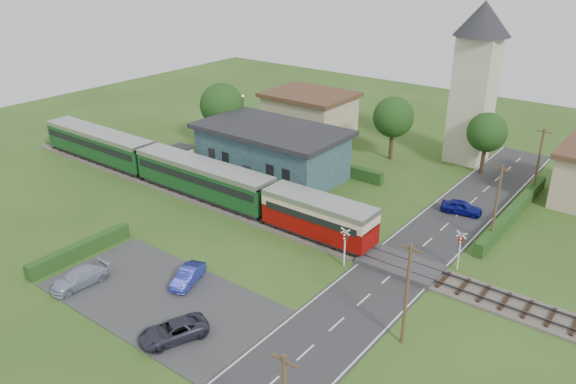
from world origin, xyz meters
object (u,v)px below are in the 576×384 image
Objects in this scene: equipment_hut at (180,158)px; station_building at (272,151)px; crossing_signal_far at (460,245)px; pedestrian_far at (181,162)px; crossing_signal_near at (345,241)px; church_tower at (477,72)px; car_on_road at (462,207)px; train at (180,170)px; car_park_silver at (79,278)px; house_west at (309,113)px; car_park_dark at (173,331)px; car_park_blue at (188,276)px; pedestrian_near at (287,197)px.

station_building is (8.00, 5.79, 0.95)m from equipment_hut.
crossing_signal_far is 1.68× the size of pedestrian_far.
crossing_signal_far is at bearing 33.69° from crossing_signal_near.
church_tower is 17.72m from car_on_road.
equipment_hut is 0.06× the size of train.
equipment_hut is at bearing -144.08° from station_building.
crossing_signal_far is at bearing -1.46° from equipment_hut.
station_building is at bearing 101.02° from car_park_silver.
station_building is 23.89m from church_tower.
crossing_signal_near is (21.40, -25.41, -0.65)m from house_west.
church_tower reaches higher than car_park_dark.
car_park_blue is at bearing -68.36° from house_west.
car_on_road is at bearing 63.59° from car_park_silver.
pedestrian_far is (-20.45, 19.59, 0.74)m from car_park_dark.
station_building is at bearing -131.41° from church_tower.
crossing_signal_far reaches higher than equipment_hut.
station_building is at bearing 63.64° from train.
station_building reaches higher than car_park_blue.
train is (3.54, -3.20, 0.43)m from equipment_hut.
car_on_road is at bearing 25.99° from train.
station_building reaches higher than car_on_road.
church_tower reaches higher than pedestrian_near.
pedestrian_near is (-16.76, 0.39, -0.80)m from crossing_signal_far.
crossing_signal_far is 0.90× the size of car_park_blue.
train is 28.16m from crossing_signal_far.
crossing_signal_far is 0.88× the size of car_on_road.
train is 11.67m from pedestrian_near.
house_west is 33.22m from crossing_signal_near.
equipment_hut is 0.24× the size of house_west.
pedestrian_far is (-24.17, 5.49, -0.72)m from crossing_signal_near.
train is 33.46m from church_tower.
train reaches higher than car_on_road.
pedestrian_far is at bearing 178.73° from crossing_signal_far.
car_on_road is at bearing 75.57° from crossing_signal_near.
station_building reaches higher than car_park_silver.
car_on_road is (5.10, -14.03, -9.54)m from church_tower.
train is at bearing 104.68° from car_on_road.
house_west is at bearing 106.06° from car_park_silver.
train is 10.02× the size of car_park_silver.
crossing_signal_near is (24.40, -5.61, 0.39)m from equipment_hut.
church_tower is 45.28m from car_park_silver.
pedestrian_far is at bearing 119.26° from car_park_blue.
pedestrian_near is at bearing 113.41° from car_on_road.
car_park_dark is (12.68, -25.49, -2.01)m from station_building.
car_park_blue is 7.85m from car_park_silver.
pedestrian_near reaches higher than car_on_road.
car_park_dark is at bearing -93.13° from church_tower.
pedestrian_far is at bearing 137.05° from train.
crossing_signal_far is at bearing -69.98° from church_tower.
pedestrian_near is (-5.84, 19.28, 0.65)m from car_park_dark.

